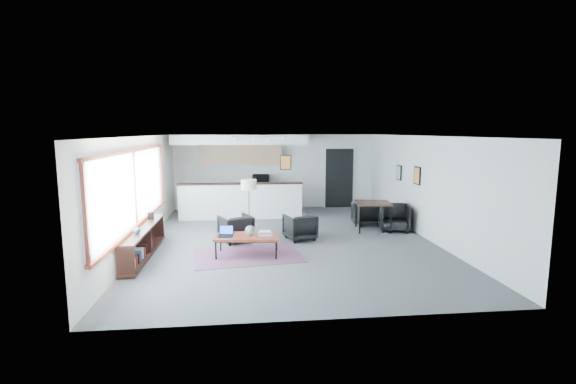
{
  "coord_description": "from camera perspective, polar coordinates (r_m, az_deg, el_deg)",
  "views": [
    {
      "loc": [
        -1.11,
        -10.14,
        2.72
      ],
      "look_at": [
        0.03,
        0.4,
        1.17
      ],
      "focal_mm": 26.0,
      "sensor_mm": 36.0,
      "label": 1
    }
  ],
  "objects": [
    {
      "name": "wall_art_lower",
      "position": [
        11.55,
        17.24,
        2.15
      ],
      "size": [
        0.03,
        0.38,
        0.48
      ],
      "color": "black",
      "rests_on": "room"
    },
    {
      "name": "kilim_rug",
      "position": [
        9.34,
        -5.55,
        -8.59
      ],
      "size": [
        2.5,
        1.87,
        0.01
      ],
      "rotation": [
        0.0,
        0.0,
        0.13
      ],
      "color": "#5E324C",
      "rests_on": "floor"
    },
    {
      "name": "floor_lamp",
      "position": [
        11.12,
        -5.39,
        0.74
      ],
      "size": [
        0.51,
        0.51,
        1.44
      ],
      "rotation": [
        0.0,
        0.0,
        -0.27
      ],
      "color": "black",
      "rests_on": "floor"
    },
    {
      "name": "coffee_table",
      "position": [
        9.23,
        -5.59,
        -6.14
      ],
      "size": [
        1.45,
        0.89,
        0.45
      ],
      "rotation": [
        0.0,
        0.0,
        -0.1
      ],
      "color": "maroon",
      "rests_on": "floor"
    },
    {
      "name": "doorway",
      "position": [
        15.05,
        6.99,
        2.0
      ],
      "size": [
        1.1,
        0.12,
        2.15
      ],
      "color": "black",
      "rests_on": "room"
    },
    {
      "name": "coaster",
      "position": [
        9.04,
        -4.79,
        -6.19
      ],
      "size": [
        0.1,
        0.1,
        0.01
      ],
      "rotation": [
        0.0,
        0.0,
        -0.08
      ],
      "color": "#E5590C",
      "rests_on": "coffee_table"
    },
    {
      "name": "kitchenette",
      "position": [
        13.92,
        -6.5,
        2.75
      ],
      "size": [
        4.2,
        1.96,
        2.6
      ],
      "color": "white",
      "rests_on": "floor"
    },
    {
      "name": "ceramic_pot",
      "position": [
        9.16,
        -5.2,
        -5.29
      ],
      "size": [
        0.23,
        0.23,
        0.23
      ],
      "rotation": [
        0.0,
        0.0,
        0.43
      ],
      "color": "gray",
      "rests_on": "coffee_table"
    },
    {
      "name": "laptop",
      "position": [
        9.23,
        -8.48,
        -5.56
      ],
      "size": [
        0.34,
        0.29,
        0.22
      ],
      "rotation": [
        0.0,
        0.0,
        -0.13
      ],
      "color": "black",
      "rests_on": "coffee_table"
    },
    {
      "name": "armchair_left",
      "position": [
        10.4,
        -7.17,
        -4.79
      ],
      "size": [
        0.92,
        0.9,
        0.74
      ],
      "primitive_type": "imported",
      "rotation": [
        0.0,
        0.0,
        3.54
      ],
      "color": "black",
      "rests_on": "floor"
    },
    {
      "name": "console",
      "position": [
        9.66,
        -19.19,
        -6.49
      ],
      "size": [
        0.35,
        3.0,
        0.8
      ],
      "color": "black",
      "rests_on": "floor"
    },
    {
      "name": "book_stack",
      "position": [
        9.22,
        -3.14,
        -5.63
      ],
      "size": [
        0.3,
        0.24,
        0.09
      ],
      "rotation": [
        0.0,
        0.0,
        -0.01
      ],
      "color": "silver",
      "rests_on": "coffee_table"
    },
    {
      "name": "window",
      "position": [
        9.62,
        -20.26,
        0.27
      ],
      "size": [
        0.1,
        5.95,
        1.66
      ],
      "color": "#8CBFFF",
      "rests_on": "room"
    },
    {
      "name": "armchair_right",
      "position": [
        10.54,
        1.63,
        -4.61
      ],
      "size": [
        0.86,
        0.83,
        0.72
      ],
      "primitive_type": "imported",
      "rotation": [
        0.0,
        0.0,
        3.44
      ],
      "color": "black",
      "rests_on": "floor"
    },
    {
      "name": "wall_art_upper",
      "position": [
        12.75,
        14.93,
        2.57
      ],
      "size": [
        0.03,
        0.34,
        0.44
      ],
      "color": "black",
      "rests_on": "room"
    },
    {
      "name": "room",
      "position": [
        10.3,
        0.09,
        0.42
      ],
      "size": [
        7.02,
        9.02,
        2.62
      ],
      "color": "#4C4C4F",
      "rests_on": "ground"
    },
    {
      "name": "microwave",
      "position": [
        14.39,
        -3.75,
        1.93
      ],
      "size": [
        0.59,
        0.38,
        0.37
      ],
      "primitive_type": "imported",
      "rotation": [
        0.0,
        0.0,
        -0.14
      ],
      "color": "black",
      "rests_on": "kitchenette"
    },
    {
      "name": "dining_chair_near",
      "position": [
        11.83,
        14.34,
        -3.51
      ],
      "size": [
        0.81,
        0.78,
        0.69
      ],
      "primitive_type": "imported",
      "rotation": [
        0.0,
        0.0,
        -0.26
      ],
      "color": "black",
      "rests_on": "floor"
    },
    {
      "name": "dining_table",
      "position": [
        11.67,
        11.58,
        -1.74
      ],
      "size": [
        1.05,
        1.05,
        0.78
      ],
      "rotation": [
        0.0,
        0.0,
        -0.15
      ],
      "color": "black",
      "rests_on": "floor"
    },
    {
      "name": "track_light",
      "position": [
        12.35,
        -3.77,
        7.43
      ],
      "size": [
        1.6,
        0.07,
        0.15
      ],
      "color": "silver",
      "rests_on": "room"
    },
    {
      "name": "dining_chair_far",
      "position": [
        12.39,
        10.65,
        -3.04
      ],
      "size": [
        0.64,
        0.61,
        0.61
      ],
      "primitive_type": "imported",
      "rotation": [
        0.0,
        0.0,
        3.23
      ],
      "color": "black",
      "rests_on": "floor"
    }
  ]
}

